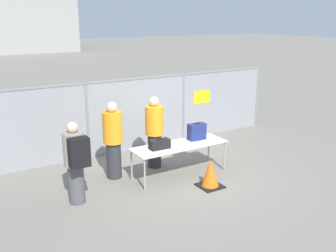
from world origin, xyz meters
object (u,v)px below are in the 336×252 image
(security_worker_near, at_px, (154,131))
(utility_trailer, at_px, (160,113))
(suitcase_black, at_px, (160,144))
(suitcase_navy, at_px, (197,132))
(inspection_table, at_px, (180,147))
(traffic_cone, at_px, (210,174))
(security_worker_far, at_px, (113,139))
(traveler_hooded, at_px, (76,160))

(security_worker_near, height_order, utility_trailer, security_worker_near)
(suitcase_black, distance_m, suitcase_navy, 1.11)
(inspection_table, distance_m, traffic_cone, 1.01)
(inspection_table, bearing_deg, suitcase_black, 179.62)
(security_worker_near, distance_m, traffic_cone, 1.83)
(inspection_table, bearing_deg, suitcase_navy, 11.10)
(suitcase_black, xyz_separation_m, utility_trailer, (2.35, 4.07, -0.48))
(suitcase_black, xyz_separation_m, security_worker_near, (0.28, 0.75, 0.06))
(suitcase_navy, height_order, security_worker_near, security_worker_near)
(inspection_table, xyz_separation_m, suitcase_black, (-0.54, 0.00, 0.16))
(inspection_table, relative_size, suitcase_navy, 5.24)
(inspection_table, bearing_deg, traffic_cone, -76.05)
(inspection_table, distance_m, suitcase_navy, 0.62)
(utility_trailer, bearing_deg, security_worker_far, -133.09)
(traveler_hooded, relative_size, utility_trailer, 0.46)
(inspection_table, relative_size, suitcase_black, 4.91)
(suitcase_black, xyz_separation_m, traveler_hooded, (-1.98, -0.16, 0.07))
(traveler_hooded, bearing_deg, inspection_table, 16.81)
(suitcase_navy, bearing_deg, traveler_hooded, -175.02)
(inspection_table, bearing_deg, security_worker_near, 108.57)
(security_worker_near, distance_m, security_worker_far, 1.13)
(security_worker_near, bearing_deg, suitcase_black, 68.93)
(security_worker_near, relative_size, utility_trailer, 0.48)
(inspection_table, distance_m, suitcase_black, 0.56)
(suitcase_navy, distance_m, security_worker_far, 2.02)
(suitcase_black, height_order, security_worker_near, security_worker_near)
(suitcase_black, relative_size, utility_trailer, 0.13)
(security_worker_far, bearing_deg, traffic_cone, 150.42)
(security_worker_near, height_order, traffic_cone, security_worker_near)
(traveler_hooded, xyz_separation_m, utility_trailer, (4.33, 4.24, -0.55))
(suitcase_navy, distance_m, traffic_cone, 1.25)
(inspection_table, distance_m, utility_trailer, 4.47)
(security_worker_near, bearing_deg, security_worker_far, 4.34)
(security_worker_far, distance_m, traffic_cone, 2.33)
(suitcase_navy, relative_size, security_worker_far, 0.24)
(suitcase_black, xyz_separation_m, traffic_cone, (0.76, -0.90, -0.56))
(inspection_table, bearing_deg, traveler_hooded, -176.40)
(inspection_table, height_order, security_worker_near, security_worker_near)
(suitcase_black, relative_size, traveler_hooded, 0.28)
(traveler_hooded, distance_m, security_worker_far, 1.40)
(utility_trailer, distance_m, traffic_cone, 5.22)
(suitcase_navy, bearing_deg, suitcase_black, -174.46)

